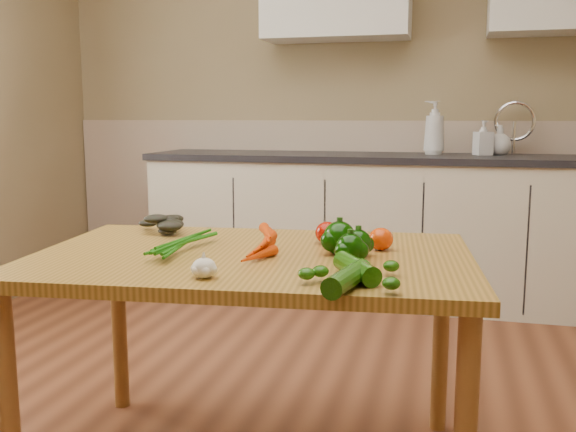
% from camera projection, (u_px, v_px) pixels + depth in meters
% --- Properties ---
extents(room, '(4.04, 5.04, 2.64)m').
position_uv_depth(room, '(245.00, 78.00, 1.96)').
color(room, brown).
rests_on(room, ground).
extents(counter_run, '(2.84, 0.64, 1.14)m').
position_uv_depth(counter_run, '(380.00, 226.00, 3.96)').
color(counter_run, beige).
rests_on(counter_run, ground).
extents(table, '(1.41, 0.98, 0.71)m').
position_uv_depth(table, '(252.00, 278.00, 1.98)').
color(table, '#AB7D31').
rests_on(table, ground).
extents(soap_bottle_a, '(0.15, 0.15, 0.32)m').
position_uv_depth(soap_bottle_a, '(434.00, 128.00, 3.84)').
color(soap_bottle_a, silver).
rests_on(soap_bottle_a, counter_run).
extents(soap_bottle_b, '(0.12, 0.12, 0.21)m').
position_uv_depth(soap_bottle_b, '(483.00, 138.00, 3.78)').
color(soap_bottle_b, silver).
rests_on(soap_bottle_b, counter_run).
extents(soap_bottle_c, '(0.17, 0.17, 0.18)m').
position_uv_depth(soap_bottle_c, '(500.00, 140.00, 3.82)').
color(soap_bottle_c, silver).
rests_on(soap_bottle_c, counter_run).
extents(carrot_bunch, '(0.26, 0.21, 0.07)m').
position_uv_depth(carrot_bunch, '(237.00, 243.00, 1.96)').
color(carrot_bunch, '#E44005').
rests_on(carrot_bunch, table).
extents(leafy_greens, '(0.19, 0.17, 0.10)m').
position_uv_depth(leafy_greens, '(159.00, 219.00, 2.32)').
color(leafy_greens, black).
rests_on(leafy_greens, table).
extents(garlic_bulb, '(0.06, 0.06, 0.05)m').
position_uv_depth(garlic_bulb, '(204.00, 268.00, 1.67)').
color(garlic_bulb, white).
rests_on(garlic_bulb, table).
extents(pepper_a, '(0.10, 0.10, 0.10)m').
position_uv_depth(pepper_a, '(339.00, 238.00, 1.95)').
color(pepper_a, black).
rests_on(pepper_a, table).
extents(pepper_b, '(0.08, 0.08, 0.08)m').
position_uv_depth(pepper_b, '(358.00, 243.00, 1.92)').
color(pepper_b, black).
rests_on(pepper_b, table).
extents(pepper_c, '(0.09, 0.09, 0.09)m').
position_uv_depth(pepper_c, '(350.00, 249.00, 1.83)').
color(pepper_c, black).
rests_on(pepper_c, table).
extents(tomato_a, '(0.08, 0.08, 0.07)m').
position_uv_depth(tomato_a, '(327.00, 233.00, 2.11)').
color(tomato_a, '#930E02').
rests_on(tomato_a, table).
extents(tomato_b, '(0.07, 0.07, 0.06)m').
position_uv_depth(tomato_b, '(342.00, 236.00, 2.09)').
color(tomato_b, red).
rests_on(tomato_b, table).
extents(tomato_c, '(0.08, 0.08, 0.07)m').
position_uv_depth(tomato_c, '(381.00, 239.00, 2.01)').
color(tomato_c, red).
rests_on(tomato_c, table).
extents(zucchini_a, '(0.15, 0.20, 0.05)m').
position_uv_depth(zucchini_a, '(356.00, 269.00, 1.66)').
color(zucchini_a, '#144207').
rests_on(zucchini_a, table).
extents(zucchini_b, '(0.10, 0.23, 0.05)m').
position_uv_depth(zucchini_b, '(348.00, 278.00, 1.56)').
color(zucchini_b, '#144207').
rests_on(zucchini_b, table).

